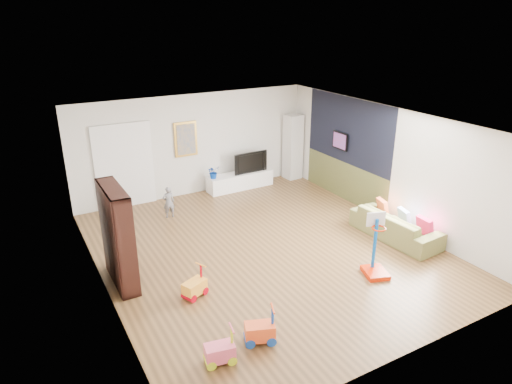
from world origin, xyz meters
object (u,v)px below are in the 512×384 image
basketball_hoop (378,246)px  media_console (240,181)px  sofa (395,226)px  bookshelf (118,237)px

basketball_hoop → media_console: bearing=109.8°
media_console → sofa: bearing=-72.0°
media_console → bookshelf: size_ratio=1.03×
media_console → basketball_hoop: size_ratio=1.56×
bookshelf → sofa: (5.67, -1.17, -0.63)m
bookshelf → media_console: bearing=37.7°
bookshelf → basketball_hoop: 4.74m
media_console → sofa: 4.66m
media_console → sofa: size_ratio=0.94×
bookshelf → basketball_hoop: bearing=-26.9°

